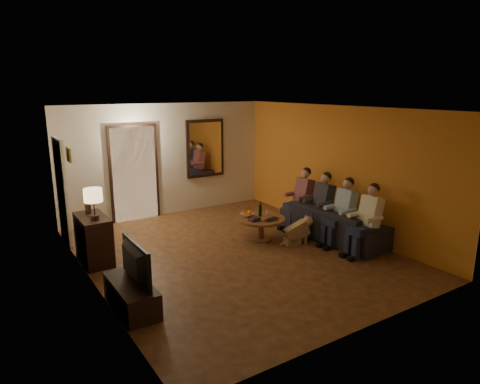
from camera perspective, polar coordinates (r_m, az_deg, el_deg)
floor at (r=7.90m, az=-0.66°, el=-8.15°), size 5.00×6.00×0.01m
ceiling at (r=7.33m, az=-0.72°, el=11.06°), size 5.00×6.00×0.01m
back_wall at (r=10.13m, az=-9.76°, el=4.23°), size 5.00×0.02×2.60m
front_wall at (r=5.30m, az=16.86°, el=-4.98°), size 5.00×0.02×2.60m
left_wall at (r=6.57m, az=-19.51°, el=-1.57°), size 0.02×6.00×2.60m
right_wall at (r=9.06m, az=12.86°, el=2.96°), size 0.02×6.00×2.60m
orange_accent at (r=9.05m, az=12.82°, el=2.95°), size 0.01×6.00×2.60m
kitchen_doorway at (r=9.88m, az=-13.92°, el=2.30°), size 1.00×0.06×2.10m
door_trim at (r=9.87m, az=-13.90°, el=2.30°), size 1.12×0.04×2.22m
fridge_glimpse at (r=9.99m, az=-12.53°, el=1.63°), size 0.45×0.03×1.70m
mirror_frame at (r=10.49m, az=-4.67°, el=5.82°), size 1.00×0.05×1.40m
mirror_glass at (r=10.46m, az=-4.59°, el=5.80°), size 0.86×0.02×1.26m
white_door at (r=8.84m, az=-22.64°, el=0.11°), size 0.06×0.85×2.04m
framed_art at (r=7.72m, az=-21.91°, el=4.61°), size 0.03×0.28×0.24m
art_canvas at (r=7.72m, az=-21.80°, el=4.62°), size 0.01×0.22×0.18m
dresser at (r=7.81m, az=-18.93°, el=-5.97°), size 0.45×0.92×0.82m
table_lamp at (r=7.41m, az=-18.92°, el=-1.53°), size 0.30×0.30×0.54m
flower_vase at (r=7.84m, az=-19.68°, el=-1.15°), size 0.14×0.14×0.44m
tv_stand at (r=6.18m, az=-14.27°, el=-13.22°), size 0.45×1.12×0.37m
tv at (r=5.99m, az=-14.54°, el=-9.22°), size 0.97×0.13×0.56m
sofa at (r=8.73m, az=12.48°, el=-4.01°), size 2.32×1.04×0.66m
person_a at (r=8.00m, az=16.63°, el=-3.89°), size 0.60×0.40×1.20m
person_b at (r=8.38m, az=13.54°, el=-2.88°), size 0.60×0.40×1.20m
person_c at (r=8.79m, az=10.73°, el=-1.96°), size 0.60×0.40×1.20m
person_d at (r=9.21m, az=8.18°, el=-1.12°), size 0.60×0.40×1.20m
dog at (r=8.31m, az=7.64°, el=-5.06°), size 0.60×0.37×0.56m
coffee_table at (r=8.51m, az=2.79°, el=-4.89°), size 1.20×1.20×0.45m
bowl at (r=8.51m, az=0.97°, el=-3.07°), size 0.26×0.26×0.06m
oranges at (r=8.49m, az=0.97°, el=-2.63°), size 0.20×0.20×0.08m
wine_bottle at (r=8.50m, az=2.71°, el=-2.22°), size 0.07×0.07×0.31m
wine_glass at (r=8.57m, az=3.60°, el=-2.84°), size 0.06×0.06×0.10m
book_stack at (r=8.23m, az=1.97°, el=-3.63°), size 0.20×0.15×0.07m
laptop at (r=8.28m, az=4.50°, el=-3.72°), size 0.38×0.30×0.03m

